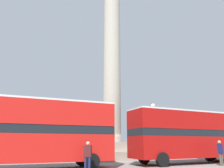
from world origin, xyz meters
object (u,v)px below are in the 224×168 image
at_px(monument_column, 112,76).
at_px(bus_a, 187,134).
at_px(equestrian_statue, 9,140).
at_px(pedestrian_near_lamp, 220,151).
at_px(pedestrian_by_plinth, 88,155).
at_px(street_lamp, 154,125).
at_px(bus_c, 33,130).

xyz_separation_m(monument_column, bus_a, (3.97, -7.01, -6.69)).
relative_size(monument_column, equestrian_statue, 3.89).
bearing_deg(pedestrian_near_lamp, pedestrian_by_plinth, -16.18).
bearing_deg(equestrian_statue, street_lamp, -36.02).
bearing_deg(pedestrian_near_lamp, bus_c, -25.42).
height_order(monument_column, street_lamp, monument_column).
bearing_deg(monument_column, street_lamp, -30.19).
bearing_deg(bus_a, street_lamp, 89.95).
height_order(bus_c, equestrian_statue, equestrian_statue).
bearing_deg(equestrian_statue, bus_a, -49.51).
bearing_deg(pedestrian_by_plinth, equestrian_statue, 145.67).
relative_size(bus_a, equestrian_statue, 1.61).
bearing_deg(bus_a, bus_c, 176.82).
height_order(bus_c, street_lamp, street_lamp).
bearing_deg(pedestrian_by_plinth, monument_column, 95.07).
bearing_deg(pedestrian_by_plinth, street_lamp, 71.89).
bearing_deg(pedestrian_near_lamp, street_lamp, -94.84).
height_order(street_lamp, pedestrian_near_lamp, street_lamp).
xyz_separation_m(equestrian_statue, street_lamp, (14.00, -6.75, 1.53)).
xyz_separation_m(monument_column, pedestrian_near_lamp, (5.02, -9.27, -8.00)).
height_order(monument_column, bus_a, monument_column).
relative_size(pedestrian_near_lamp, pedestrian_by_plinth, 1.06).
distance_m(equestrian_statue, pedestrian_near_lamp, 20.50).
distance_m(bus_a, bus_c, 12.37).
height_order(monument_column, equestrian_statue, monument_column).
distance_m(bus_c, pedestrian_by_plinth, 4.12).
distance_m(monument_column, bus_c, 12.56).
relative_size(monument_column, street_lamp, 4.33).
relative_size(bus_a, bus_c, 0.97).
distance_m(bus_a, street_lamp, 4.90).
bearing_deg(bus_c, street_lamp, 20.72).
relative_size(bus_a, pedestrian_by_plinth, 5.96).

